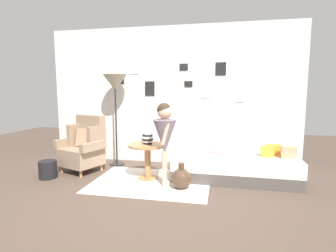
{
  "coord_description": "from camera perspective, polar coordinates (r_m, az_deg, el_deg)",
  "views": [
    {
      "loc": [
        0.96,
        -3.04,
        1.38
      ],
      "look_at": [
        0.15,
        0.95,
        0.85
      ],
      "focal_mm": 28.12,
      "sensor_mm": 36.0,
      "label": 1
    }
  ],
  "objects": [
    {
      "name": "ground_plane",
      "position": [
        3.48,
        -5.76,
        -16.02
      ],
      "size": [
        12.0,
        12.0,
        0.0
      ],
      "primitive_type": "plane",
      "color": "#4C3D33"
    },
    {
      "name": "gallery_wall",
      "position": [
        5.09,
        0.6,
        6.54
      ],
      "size": [
        4.8,
        0.12,
        2.6
      ],
      "color": "silver",
      "rests_on": "ground"
    },
    {
      "name": "rug",
      "position": [
        4.15,
        -3.62,
        -11.97
      ],
      "size": [
        1.77,
        1.3,
        0.01
      ],
      "primitive_type": "cube",
      "color": "silver",
      "rests_on": "ground"
    },
    {
      "name": "armchair",
      "position": [
        4.83,
        -17.7,
        -4.18
      ],
      "size": [
        0.88,
        0.77,
        0.97
      ],
      "color": "tan",
      "rests_on": "ground"
    },
    {
      "name": "daybed",
      "position": [
        4.33,
        14.16,
        -8.62
      ],
      "size": [
        1.92,
        0.84,
        0.4
      ],
      "color": "#4C4742",
      "rests_on": "ground"
    },
    {
      "name": "pillow_head",
      "position": [
        4.3,
        24.67,
        -5.24
      ],
      "size": [
        0.22,
        0.13,
        0.18
      ],
      "primitive_type": "cube",
      "rotation": [
        0.0,
        0.0,
        -0.06
      ],
      "color": "tan",
      "rests_on": "daybed"
    },
    {
      "name": "pillow_mid",
      "position": [
        4.44,
        21.9,
        -4.82
      ],
      "size": [
        0.22,
        0.15,
        0.16
      ],
      "primitive_type": "cube",
      "rotation": [
        0.0,
        0.0,
        0.12
      ],
      "color": "orange",
      "rests_on": "daybed"
    },
    {
      "name": "pillow_back",
      "position": [
        4.29,
        20.63,
        -5.19
      ],
      "size": [
        0.19,
        0.14,
        0.16
      ],
      "primitive_type": "cube",
      "rotation": [
        0.0,
        0.0,
        -0.1
      ],
      "color": "orange",
      "rests_on": "daybed"
    },
    {
      "name": "side_table",
      "position": [
        4.2,
        -4.45,
        -6.06
      ],
      "size": [
        0.6,
        0.6,
        0.56
      ],
      "color": "#9E7042",
      "rests_on": "ground"
    },
    {
      "name": "vase_striped",
      "position": [
        4.18,
        -4.47,
        -2.54
      ],
      "size": [
        0.18,
        0.18,
        0.25
      ],
      "color": "black",
      "rests_on": "side_table"
    },
    {
      "name": "floor_lamp",
      "position": [
        4.99,
        -11.4,
        8.59
      ],
      "size": [
        0.44,
        0.44,
        1.7
      ],
      "color": "black",
      "rests_on": "ground"
    },
    {
      "name": "person_child",
      "position": [
        3.79,
        -0.72,
        -1.48
      ],
      "size": [
        0.34,
        0.34,
        1.23
      ],
      "color": "#D8AD8E",
      "rests_on": "ground"
    },
    {
      "name": "book_on_daybed",
      "position": [
        4.32,
        10.09,
        -5.63
      ],
      "size": [
        0.23,
        0.17,
        0.03
      ],
      "primitive_type": "cube",
      "rotation": [
        0.0,
        0.0,
        0.03
      ],
      "color": "#B97097",
      "rests_on": "daybed"
    },
    {
      "name": "demijohn_near",
      "position": [
        3.84,
        2.89,
        -11.3
      ],
      "size": [
        0.29,
        0.29,
        0.38
      ],
      "color": "#473323",
      "rests_on": "ground"
    },
    {
      "name": "magazine_basket",
      "position": [
        4.7,
        -24.6,
        -8.57
      ],
      "size": [
        0.28,
        0.28,
        0.28
      ],
      "primitive_type": "cylinder",
      "color": "black",
      "rests_on": "ground"
    }
  ]
}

